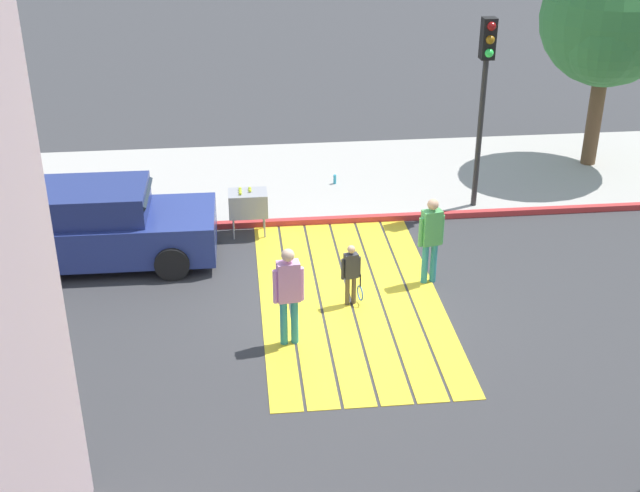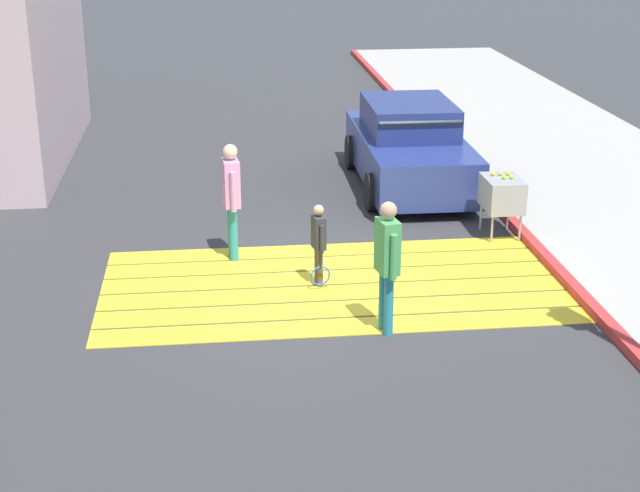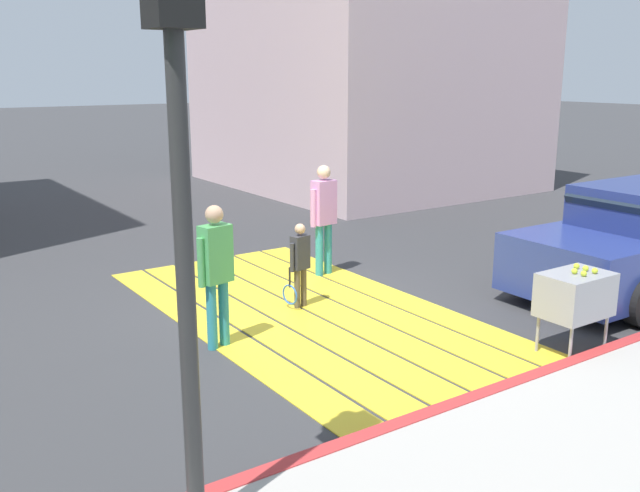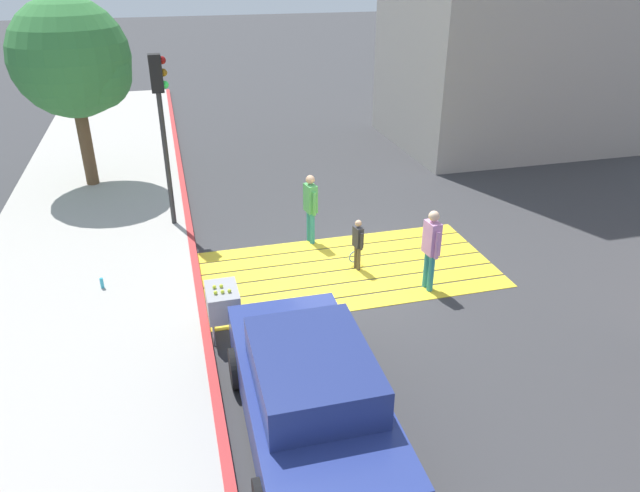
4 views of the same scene
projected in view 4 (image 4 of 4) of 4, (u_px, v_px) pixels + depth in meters
name	position (u px, v px, depth m)	size (l,w,h in m)	color
ground_plane	(348.00, 270.00, 12.89)	(120.00, 120.00, 0.00)	#38383A
crosswalk_stripes	(348.00, 269.00, 12.88)	(6.40, 3.25, 0.01)	yellow
sidewalk_west	(78.00, 302.00, 11.57)	(4.80, 40.00, 0.12)	#ADA8A0
curb_painted	(199.00, 286.00, 12.11)	(0.16, 40.00, 0.13)	#BC3333
car_parked_near_curb	(310.00, 395.00, 8.14)	(2.02, 4.32, 1.57)	navy
traffic_light_corner	(161.00, 108.00, 13.53)	(0.39, 0.28, 4.24)	#2D2D2D
street_tree	(75.00, 61.00, 15.79)	(3.20, 3.20, 5.32)	brown
tennis_ball_cart	(223.00, 301.00, 10.41)	(0.56, 0.80, 1.02)	#99999E
water_bottle	(102.00, 283.00, 11.91)	(0.07, 0.07, 0.22)	#33A5BF
pedestrian_adult_lead	(431.00, 245.00, 11.70)	(0.26, 0.51, 1.75)	teal
pedestrian_adult_trailing	(310.00, 204.00, 13.68)	(0.28, 0.49, 1.70)	teal
pedestrian_child_with_racket	(358.00, 242.00, 12.63)	(0.28, 0.39, 1.18)	brown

